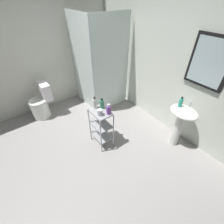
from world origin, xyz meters
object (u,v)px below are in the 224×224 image
Objects in this scene: pedestal_sink at (181,120)px; storage_cart at (101,125)px; conditioner_bottle_purple at (109,110)px; body_wash_bottle_green at (102,104)px; rinse_cup at (100,112)px; lotion_bottle_white at (95,103)px; toilet at (41,104)px; shower_stall at (100,85)px; hand_soap_bottle at (181,102)px.

pedestal_sink is 1.09× the size of storage_cart.
conditioner_bottle_purple is 0.96× the size of body_wash_bottle_green.
pedestal_sink is at bearing 55.71° from rinse_cup.
rinse_cup is (0.13, -0.12, -0.03)m from body_wash_bottle_green.
lotion_bottle_white is (-0.13, -0.01, 0.40)m from storage_cart.
storage_cart is at bearing -127.71° from pedestal_sink.
toilet is at bearing -154.00° from body_wash_bottle_green.
body_wash_bottle_green reaches higher than pedestal_sink.
storage_cart is 4.15× the size of conditioner_bottle_purple.
pedestal_sink is 1.07× the size of toilet.
toilet is (-0.31, -1.34, -0.15)m from shower_stall.
toilet is 1.59m from storage_cart.
shower_stall is 2.47× the size of pedestal_sink.
body_wash_bottle_green is 0.85× the size of lotion_bottle_white.
hand_soap_bottle is at bearing 57.97° from conditioner_bottle_purple.
lotion_bottle_white is at bearing -159.38° from conditioner_bottle_purple.
hand_soap_bottle reaches higher than lotion_bottle_white.
hand_soap_bottle reaches higher than toilet.
lotion_bottle_white is (-0.95, -1.08, 0.26)m from pedestal_sink.
conditioner_bottle_purple is at bearing -26.93° from shower_stall.
pedestal_sink is at bearing 36.18° from toilet.
lotion_bottle_white is at bearing 169.96° from rinse_cup.
rinse_cup is at bearing -32.44° from shower_stall.
body_wash_bottle_green is at bearing 51.52° from lotion_bottle_white.
conditioner_bottle_purple is at bearing 23.53° from toilet.
body_wash_bottle_green is 0.11m from lotion_bottle_white.
toilet is 1.69m from rinse_cup.
toilet is 4.30× the size of hand_soap_bottle.
storage_cart is 1.36m from hand_soap_bottle.
shower_stall is 1.48m from rinse_cup.
conditioner_bottle_purple reaches higher than toilet.
lotion_bottle_white is (1.33, 0.59, 0.52)m from toilet.
pedestal_sink is at bearing 48.20° from body_wash_bottle_green.
hand_soap_bottle is at bearing 58.98° from rinse_cup.
pedestal_sink is 4.54× the size of conditioner_bottle_purple.
conditioner_bottle_purple is at bearing 20.62° from lotion_bottle_white.
hand_soap_bottle is 0.80× the size of lotion_bottle_white.
lotion_bottle_white is 2.17× the size of rinse_cup.
rinse_cup is (0.06, -0.05, 0.35)m from storage_cart.
pedestal_sink is 2.84m from toilet.
lotion_bottle_white is 0.20m from rinse_cup.
storage_cart is 3.37× the size of lotion_bottle_white.
body_wash_bottle_green is (-0.88, -0.99, 0.24)m from pedestal_sink.
shower_stall reaches higher than hand_soap_bottle.
pedestal_sink is at bearing 54.38° from conditioner_bottle_purple.
rinse_cup is at bearing -37.34° from storage_cart.
lotion_bottle_white is at bearing -173.98° from storage_cart.
rinse_cup is at bearing -124.29° from pedestal_sink.
toilet is at bearing -156.47° from conditioner_bottle_purple.
pedestal_sink is at bearing 52.29° from storage_cart.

